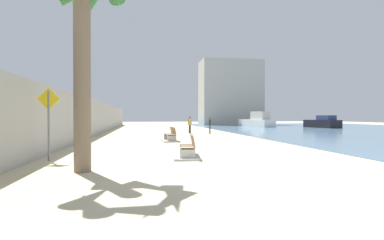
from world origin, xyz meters
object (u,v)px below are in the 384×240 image
object	(u,v)px
person_standing	(210,124)
boat_far_left	(323,123)
bench_far	(170,138)
person_walking	(190,123)
bench_near	(188,152)
boat_distant	(257,121)
palm_tree	(82,4)
pedestrian_sign	(49,116)

from	to	relation	value
person_standing	boat_far_left	xyz separation A→B (m)	(19.32, 10.38, -0.20)
person_standing	bench_far	bearing A→B (deg)	-120.90
bench_far	person_walking	world-z (taller)	person_walking
bench_near	person_walking	size ratio (longest dim) A/B	1.29
boat_far_left	boat_distant	size ratio (longest dim) A/B	0.74
palm_tree	boat_distant	bearing A→B (deg)	59.74
boat_far_left	bench_far	bearing A→B (deg)	-142.89
palm_tree	bench_far	world-z (taller)	palm_tree
palm_tree	person_standing	world-z (taller)	palm_tree
palm_tree	person_standing	bearing A→B (deg)	65.30
palm_tree	person_standing	distance (m)	20.37
bench_near	person_standing	bearing A→B (deg)	73.50
bench_far	person_walking	bearing A→B (deg)	72.38
bench_near	pedestrian_sign	distance (m)	5.65
palm_tree	bench_near	bearing A→B (deg)	34.15
person_standing	boat_distant	bearing A→B (deg)	54.11
person_standing	boat_far_left	size ratio (longest dim) A/B	0.30
palm_tree	boat_far_left	distance (m)	39.94
bench_near	pedestrian_sign	xyz separation A→B (m)	(-5.45, -0.03, 1.52)
person_walking	bench_far	bearing A→B (deg)	-107.62
boat_distant	bench_near	bearing A→B (deg)	-117.13
person_standing	boat_distant	world-z (taller)	boat_distant
boat_far_left	person_standing	bearing A→B (deg)	-151.75
person_walking	boat_far_left	bearing A→B (deg)	23.76
palm_tree	bench_far	distance (m)	12.07
pedestrian_sign	person_standing	bearing A→B (deg)	57.20
bench_near	boat_distant	xyz separation A→B (m)	(16.15, 31.52, 0.69)
bench_far	person_standing	world-z (taller)	person_standing
palm_tree	person_walking	bearing A→B (deg)	71.29
person_standing	pedestrian_sign	xyz separation A→B (m)	(-10.06, -15.61, 0.81)
bench_near	boat_distant	world-z (taller)	boat_distant
bench_far	pedestrian_sign	distance (m)	9.69
person_walking	person_standing	world-z (taller)	person_walking
bench_near	person_standing	distance (m)	16.27
bench_near	person_standing	size ratio (longest dim) A/B	1.35
bench_near	person_walking	bearing A→B (deg)	80.51
palm_tree	person_standing	xyz separation A→B (m)	(8.32, 18.10, -4.26)
person_walking	boat_far_left	distance (m)	23.11
palm_tree	boat_distant	distance (m)	39.63
boat_far_left	pedestrian_sign	world-z (taller)	pedestrian_sign
person_standing	boat_distant	xyz separation A→B (m)	(11.53, 15.93, -0.02)
boat_far_left	boat_distant	xyz separation A→B (m)	(-7.79, 5.55, 0.18)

